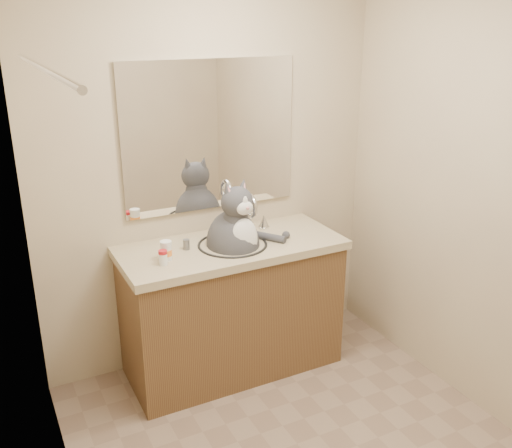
{
  "coord_description": "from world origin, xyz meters",
  "views": [
    {
      "loc": [
        -1.3,
        -1.91,
        2.13
      ],
      "look_at": [
        0.01,
        0.65,
        1.08
      ],
      "focal_mm": 40.0,
      "sensor_mm": 36.0,
      "label": 1
    }
  ],
  "objects": [
    {
      "name": "shower_curtain",
      "position": [
        -1.05,
        0.1,
        1.03
      ],
      "size": [
        0.02,
        1.3,
        1.93
      ],
      "color": "beige",
      "rests_on": "ground"
    },
    {
      "name": "grey_canister",
      "position": [
        -0.27,
        1.0,
        0.88
      ],
      "size": [
        0.05,
        0.05,
        0.06
      ],
      "rotation": [
        0.0,
        0.0,
        -0.24
      ],
      "color": "slate",
      "rests_on": "vanity"
    },
    {
      "name": "pill_bottle_redcap",
      "position": [
        -0.46,
        0.86,
        0.89
      ],
      "size": [
        0.06,
        0.06,
        0.08
      ],
      "rotation": [
        0.0,
        0.0,
        0.22
      ],
      "color": "white",
      "rests_on": "vanity"
    },
    {
      "name": "mirror",
      "position": [
        0.0,
        1.24,
        1.45
      ],
      "size": [
        1.1,
        0.02,
        0.9
      ],
      "primitive_type": "cube",
      "color": "white",
      "rests_on": "room"
    },
    {
      "name": "room",
      "position": [
        0.0,
        0.0,
        1.2
      ],
      "size": [
        2.22,
        2.52,
        2.42
      ],
      "color": "gray",
      "rests_on": "ground"
    },
    {
      "name": "pill_bottle_orange",
      "position": [
        -0.42,
        0.91,
        0.9
      ],
      "size": [
        0.07,
        0.07,
        0.11
      ],
      "rotation": [
        0.0,
        0.0,
        0.01
      ],
      "color": "white",
      "rests_on": "vanity"
    },
    {
      "name": "cat",
      "position": [
        0.01,
        0.93,
        0.89
      ],
      "size": [
        0.49,
        0.39,
        0.62
      ],
      "rotation": [
        0.0,
        0.0,
        0.18
      ],
      "color": "#424247",
      "rests_on": "vanity"
    },
    {
      "name": "vanity",
      "position": [
        0.0,
        0.96,
        0.44
      ],
      "size": [
        1.34,
        0.59,
        1.12
      ],
      "color": "brown",
      "rests_on": "ground"
    }
  ]
}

